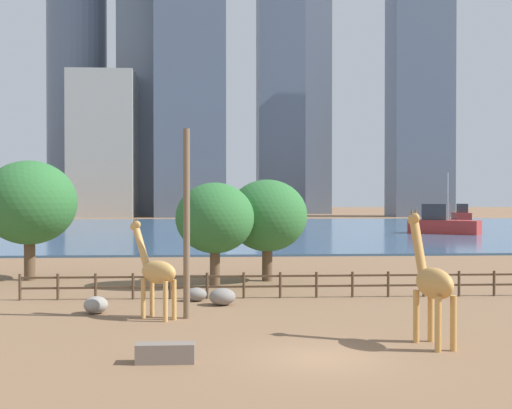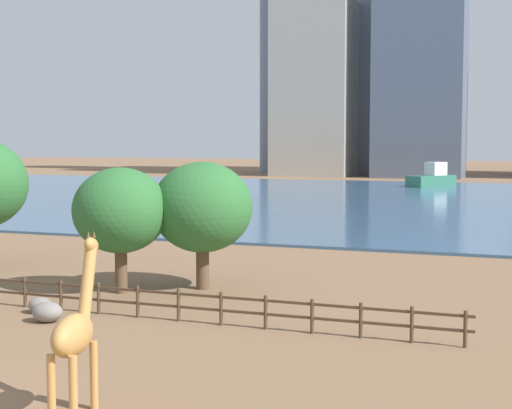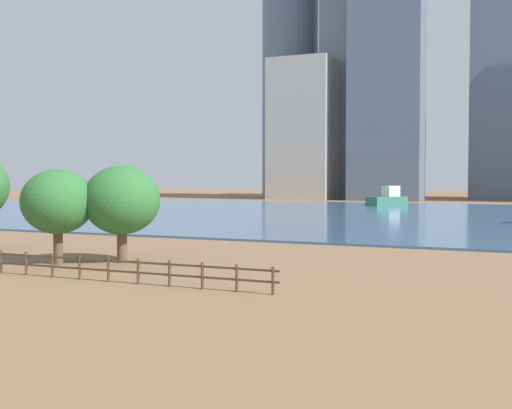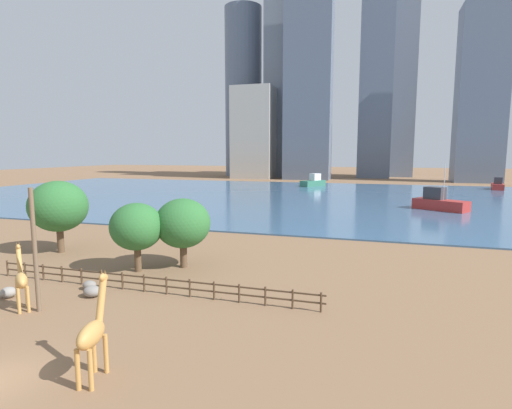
{
  "view_description": "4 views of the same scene",
  "coord_description": "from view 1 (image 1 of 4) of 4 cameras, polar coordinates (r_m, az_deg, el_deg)",
  "views": [
    {
      "loc": [
        -3.22,
        -20.05,
        5.11
      ],
      "look_at": [
        -0.18,
        32.62,
        4.44
      ],
      "focal_mm": 45.0,
      "sensor_mm": 36.0,
      "label": 1
    },
    {
      "loc": [
        15.57,
        -15.33,
        7.1
      ],
      "look_at": [
        0.26,
        24.18,
        3.68
      ],
      "focal_mm": 55.0,
      "sensor_mm": 36.0,
      "label": 2
    },
    {
      "loc": [
        23.81,
        -14.95,
        5.33
      ],
      "look_at": [
        -0.8,
        40.57,
        2.86
      ],
      "focal_mm": 45.0,
      "sensor_mm": 36.0,
      "label": 3
    },
    {
      "loc": [
        15.88,
        -12.44,
        10.07
      ],
      "look_at": [
        0.23,
        38.66,
        3.13
      ],
      "focal_mm": 28.0,
      "sensor_mm": 36.0,
      "label": 4
    }
  ],
  "objects": [
    {
      "name": "boat_ferry",
      "position": [
        126.49,
        -3.02,
        -0.93
      ],
      "size": [
        6.92,
        8.84,
        3.72
      ],
      "rotation": [
        0.0,
        0.0,
        4.18
      ],
      "color": "#337259",
      "rests_on": "harbor_water"
    },
    {
      "name": "skyline_tower_needle",
      "position": [
        184.15,
        2.15,
        14.29
      ],
      "size": [
        12.53,
        13.35,
        96.6
      ],
      "primitive_type": "cube",
      "color": "slate",
      "rests_on": "ground"
    },
    {
      "name": "boulder_small",
      "position": [
        29.12,
        -14.04,
        -8.66
      ],
      "size": [
        1.05,
        1.01,
        0.75
      ],
      "primitive_type": "ellipsoid",
      "color": "gray",
      "rests_on": "ground"
    },
    {
      "name": "utility_pole",
      "position": [
        26.98,
        -6.19,
        -1.7
      ],
      "size": [
        0.28,
        0.28,
        7.95
      ],
      "primitive_type": "cylinder",
      "color": "brown",
      "rests_on": "ground"
    },
    {
      "name": "boulder_by_pole",
      "position": [
        31.7,
        -5.32,
        -7.96
      ],
      "size": [
        1.02,
        0.88,
        0.66
      ],
      "primitive_type": "ellipsoid",
      "color": "gray",
      "rests_on": "ground"
    },
    {
      "name": "skyline_tower_glass",
      "position": [
        183.86,
        -15.63,
        10.3
      ],
      "size": [
        15.9,
        15.9,
        71.56
      ],
      "primitive_type": "cylinder",
      "color": "slate",
      "rests_on": "ground"
    },
    {
      "name": "enclosure_fence",
      "position": [
        32.5,
        2.31,
        -6.99
      ],
      "size": [
        26.12,
        0.14,
        1.3
      ],
      "color": "#4C3826",
      "rests_on": "ground"
    },
    {
      "name": "skyline_tower_short",
      "position": [
        170.69,
        14.31,
        8.83
      ],
      "size": [
        14.93,
        11.42,
        58.45
      ],
      "primitive_type": "cube",
      "color": "slate",
      "rests_on": "ground"
    },
    {
      "name": "boulder_near_fence",
      "position": [
        30.44,
        -3.01,
        -8.18
      ],
      "size": [
        1.24,
        1.07,
        0.8
      ],
      "primitive_type": "ellipsoid",
      "color": "gray",
      "rests_on": "ground"
    },
    {
      "name": "skyline_block_wide",
      "position": [
        162.03,
        -5.83,
        12.07
      ],
      "size": [
        17.34,
        8.71,
        74.0
      ],
      "primitive_type": "cube",
      "color": "slate",
      "rests_on": "ground"
    },
    {
      "name": "tree_center_broad",
      "position": [
        38.71,
        1.0,
        -1.01
      ],
      "size": [
        4.83,
        4.83,
        6.14
      ],
      "color": "brown",
      "rests_on": "ground"
    },
    {
      "name": "skyline_block_left",
      "position": [
        178.03,
        -9.7,
        12.22
      ],
      "size": [
        13.85,
        15.35,
        81.24
      ],
      "primitive_type": "cube",
      "color": "slate",
      "rests_on": "ground"
    },
    {
      "name": "harbor_water",
      "position": [
        97.23,
        -1.41,
        -2.23
      ],
      "size": [
        180.0,
        86.0,
        0.2
      ],
      "primitive_type": "cube",
      "color": "#3D6084",
      "rests_on": "ground"
    },
    {
      "name": "ground_plane",
      "position": [
        100.23,
        -1.47,
        -2.2
      ],
      "size": [
        400.0,
        400.0,
        0.0
      ],
      "primitive_type": "plane",
      "color": "brown"
    },
    {
      "name": "skyline_block_right",
      "position": [
        163.42,
        -13.4,
        5.17
      ],
      "size": [
        15.89,
        12.99,
        35.62
      ],
      "primitive_type": "cube",
      "color": "#B7B2A8",
      "rests_on": "ground"
    },
    {
      "name": "tree_right_tall",
      "position": [
        36.33,
        -3.67,
        -1.23
      ],
      "size": [
        4.46,
        4.46,
        5.9
      ],
      "color": "brown",
      "rests_on": "ground"
    },
    {
      "name": "feeding_trough",
      "position": [
        20.39,
        -8.06,
        -12.94
      ],
      "size": [
        1.8,
        0.6,
        0.6
      ],
      "primitive_type": "cube",
      "color": "#72665B",
      "rests_on": "ground"
    },
    {
      "name": "skyline_block_central",
      "position": [
        195.12,
        5.17,
        12.11
      ],
      "size": [
        9.12,
        10.1,
        87.26
      ],
      "primitive_type": "cube",
      "color": "slate",
      "rests_on": "ground"
    },
    {
      "name": "tree_left_large",
      "position": [
        41.4,
        -19.5,
        0.14
      ],
      "size": [
        5.69,
        5.69,
        7.3
      ],
      "color": "brown",
      "rests_on": "ground"
    },
    {
      "name": "boat_tug",
      "position": [
        88.07,
        16.24,
        -1.63
      ],
      "size": [
        9.19,
        7.7,
        8.04
      ],
      "rotation": [
        0.0,
        0.0,
        5.68
      ],
      "color": "#B22D28",
      "rests_on": "harbor_water"
    },
    {
      "name": "boat_sailboat",
      "position": [
        139.48,
        17.8,
        -0.85
      ],
      "size": [
        4.17,
        8.1,
        3.39
      ],
      "rotation": [
        0.0,
        0.0,
        1.38
      ],
      "color": "#B22D28",
      "rests_on": "harbor_water"
    },
    {
      "name": "giraffe_tall",
      "position": [
        22.89,
        15.37,
        -6.67
      ],
      "size": [
        1.22,
        2.87,
        4.7
      ],
      "rotation": [
        0.0,
        0.0,
        1.78
      ],
      "color": "#C18C47",
      "rests_on": "ground"
    },
    {
      "name": "giraffe_companion",
      "position": [
        27.23,
        -8.88,
        -5.91
      ],
      "size": [
        2.37,
        2.08,
        4.23
      ],
      "rotation": [
        0.0,
        0.0,
        2.45
      ],
      "color": "tan",
      "rests_on": "ground"
    }
  ]
}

